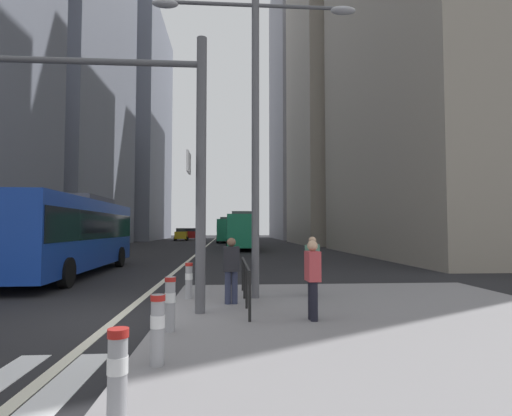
% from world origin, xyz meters
% --- Properties ---
extents(ground_plane, '(160.00, 160.00, 0.00)m').
position_xyz_m(ground_plane, '(0.00, 20.00, 0.00)').
color(ground_plane, black).
extents(median_island, '(9.00, 10.00, 0.15)m').
position_xyz_m(median_island, '(5.50, -1.00, 0.07)').
color(median_island, gray).
rests_on(median_island, ground).
extents(lane_centre_line, '(0.20, 80.00, 0.01)m').
position_xyz_m(lane_centre_line, '(0.00, 30.00, 0.01)').
color(lane_centre_line, beige).
rests_on(lane_centre_line, ground).
extents(office_tower_left_mid, '(10.93, 20.59, 53.36)m').
position_xyz_m(office_tower_left_mid, '(-16.00, 36.53, 26.68)').
color(office_tower_left_mid, slate).
rests_on(office_tower_left_mid, ground).
extents(office_tower_left_far, '(13.59, 22.48, 38.80)m').
position_xyz_m(office_tower_left_far, '(-16.00, 61.79, 19.40)').
color(office_tower_left_far, slate).
rests_on(office_tower_left_far, ground).
extents(office_tower_right_mid, '(12.22, 16.98, 48.95)m').
position_xyz_m(office_tower_right_mid, '(17.00, 40.30, 24.47)').
color(office_tower_right_mid, gray).
rests_on(office_tower_right_mid, ground).
extents(office_tower_right_far, '(11.86, 21.59, 49.57)m').
position_xyz_m(office_tower_right_far, '(17.00, 64.44, 24.79)').
color(office_tower_right_far, gray).
rests_on(office_tower_right_far, ground).
extents(city_bus_blue_oncoming, '(2.91, 11.22, 3.40)m').
position_xyz_m(city_bus_blue_oncoming, '(-4.20, 8.24, 1.84)').
color(city_bus_blue_oncoming, '#14389E').
rests_on(city_bus_blue_oncoming, ground).
extents(city_bus_red_receding, '(2.82, 11.83, 3.40)m').
position_xyz_m(city_bus_red_receding, '(3.61, 28.75, 1.84)').
color(city_bus_red_receding, '#198456').
rests_on(city_bus_red_receding, ground).
extents(city_bus_red_distant, '(2.75, 11.79, 3.40)m').
position_xyz_m(city_bus_red_distant, '(2.23, 46.78, 1.84)').
color(city_bus_red_distant, '#198456').
rests_on(city_bus_red_distant, ground).
extents(car_oncoming_mid, '(2.18, 4.22, 1.94)m').
position_xyz_m(car_oncoming_mid, '(-4.91, 53.92, 0.99)').
color(car_oncoming_mid, gold).
rests_on(car_oncoming_mid, ground).
extents(car_receding_near, '(2.13, 4.59, 1.94)m').
position_xyz_m(car_receding_near, '(4.34, 59.74, 0.99)').
color(car_receding_near, silver).
rests_on(car_receding_near, ground).
extents(car_receding_far, '(2.09, 4.35, 1.94)m').
position_xyz_m(car_receding_far, '(3.54, 55.97, 0.99)').
color(car_receding_far, '#B2A899').
rests_on(car_receding_far, ground).
extents(car_oncoming_far, '(2.07, 4.05, 1.94)m').
position_xyz_m(car_oncoming_far, '(-3.59, 57.46, 0.99)').
color(car_oncoming_far, maroon).
rests_on(car_oncoming_far, ground).
extents(traffic_signal_gantry, '(5.82, 0.65, 6.00)m').
position_xyz_m(traffic_signal_gantry, '(-0.14, -0.22, 4.09)').
color(traffic_signal_gantry, '#515156').
rests_on(traffic_signal_gantry, median_island).
extents(street_lamp_post, '(5.50, 0.32, 8.00)m').
position_xyz_m(street_lamp_post, '(3.09, 1.56, 5.28)').
color(street_lamp_post, '#56565B').
rests_on(street_lamp_post, median_island).
extents(bollard_front, '(0.20, 0.20, 0.88)m').
position_xyz_m(bollard_front, '(1.36, -5.00, 0.64)').
color(bollard_front, '#99999E').
rests_on(bollard_front, median_island).
extents(bollard_left, '(0.20, 0.20, 0.93)m').
position_xyz_m(bollard_left, '(1.45, -3.42, 0.66)').
color(bollard_left, '#99999E').
rests_on(bollard_left, median_island).
extents(bollard_right, '(0.20, 0.20, 0.95)m').
position_xyz_m(bollard_right, '(1.36, -1.66, 0.67)').
color(bollard_right, '#99999E').
rests_on(bollard_right, median_island).
extents(bollard_back, '(0.20, 0.20, 0.91)m').
position_xyz_m(bollard_back, '(1.37, 1.56, 0.66)').
color(bollard_back, '#99999E').
rests_on(bollard_back, median_island).
extents(pedestrian_railing, '(0.06, 3.89, 0.98)m').
position_xyz_m(pedestrian_railing, '(2.80, 0.86, 0.86)').
color(pedestrian_railing, black).
rests_on(pedestrian_railing, median_island).
extents(pedestrian_waiting, '(0.27, 0.40, 1.56)m').
position_xyz_m(pedestrian_waiting, '(4.05, -1.01, 1.01)').
color(pedestrian_waiting, black).
rests_on(pedestrian_waiting, median_island).
extents(pedestrian_walking, '(0.43, 0.44, 1.58)m').
position_xyz_m(pedestrian_walking, '(4.64, 1.77, 1.02)').
color(pedestrian_walking, black).
rests_on(pedestrian_walking, median_island).
extents(pedestrian_far, '(0.39, 0.26, 1.58)m').
position_xyz_m(pedestrian_far, '(2.46, 0.79, 1.02)').
color(pedestrian_far, '#2D334C').
rests_on(pedestrian_far, median_island).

